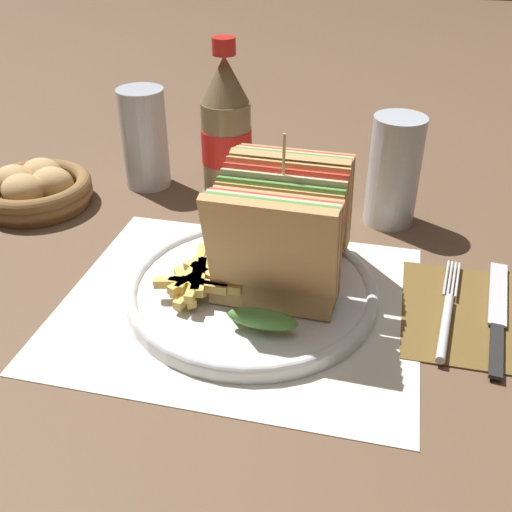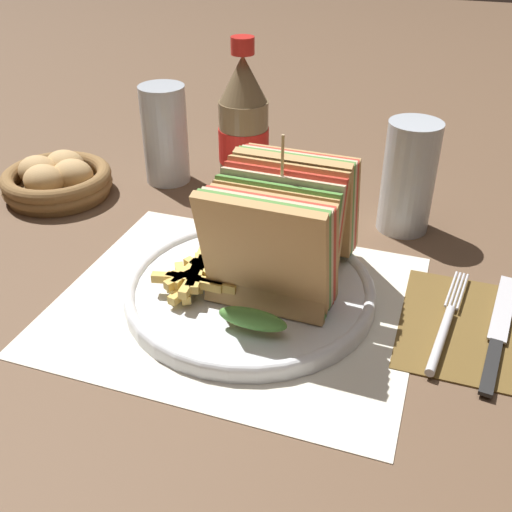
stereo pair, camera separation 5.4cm
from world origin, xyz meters
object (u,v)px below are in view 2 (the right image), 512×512
Objects in this scene: fork at (445,327)px; glass_near at (408,177)px; plate_main at (250,289)px; club_sandwich at (282,230)px; glass_far at (166,141)px; knife at (499,331)px; coke_bottle_near at (244,131)px; bread_basket at (57,179)px.

glass_near is (-0.07, 0.20, 0.06)m from fork.
club_sandwich reaches higher than plate_main.
glass_far is (-0.21, 0.24, 0.05)m from plate_main.
plate_main is at bearing -169.10° from knife.
fork is 1.23× the size of glass_far.
plate_main is 0.20m from fork.
glass_far is at bearing 131.62° from plate_main.
glass_near and glass_far have the same top height.
glass_far is at bearing 178.08° from coke_bottle_near.
bread_basket is at bearing 174.62° from knife.
plate_main is 1.76× the size of bread_basket.
knife is at bearing 0.29° from club_sandwich.
fork is 0.88× the size of knife.
knife is 1.40× the size of glass_near.
glass_far is (-0.12, 0.00, -0.03)m from coke_bottle_near.
club_sandwich is 1.19× the size of fork.
coke_bottle_near is 0.27m from bread_basket.
glass_near is 0.48m from bread_basket.
fork reaches higher than knife.
glass_near reaches higher than knife.
glass_near is 0.93× the size of bread_basket.
plate_main is 0.08m from club_sandwich.
bread_basket is at bearing -159.64° from coke_bottle_near.
glass_far is at bearing 161.20° from knife.
glass_far is 0.93× the size of bread_basket.
coke_bottle_near reaches higher than knife.
glass_far reaches higher than knife.
glass_near reaches higher than fork.
plate_main is 0.37m from bread_basket.
plate_main is 1.29× the size of club_sandwich.
club_sandwich is (0.03, 0.02, 0.07)m from plate_main.
plate_main is 1.35× the size of knife.
plate_main is 0.32m from glass_far.
coke_bottle_near reaches higher than glass_near.
coke_bottle_near is (-0.09, 0.23, 0.08)m from plate_main.
club_sandwich reaches higher than fork.
bread_basket is (-0.54, 0.14, 0.01)m from fork.
knife is at bearing -25.42° from glass_far.
knife is 0.60m from bread_basket.
glass_near is 1.00× the size of glass_far.
plate_main reaches higher than knife.
club_sandwich is 0.96× the size of coke_bottle_near.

